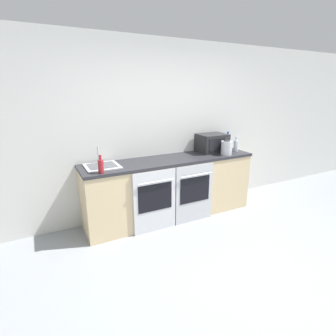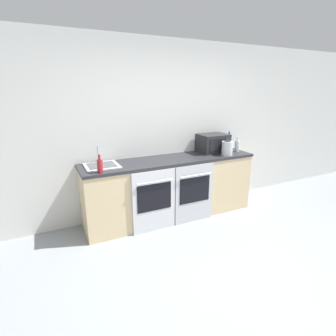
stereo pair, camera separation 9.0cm
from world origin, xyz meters
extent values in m
plane|color=gray|center=(0.00, 0.00, 0.00)|extent=(16.00, 16.00, 0.00)
cube|color=silver|center=(0.00, 2.04, 1.30)|extent=(10.00, 0.06, 2.60)
cube|color=#D1B789|center=(0.00, 1.71, 0.44)|extent=(2.58, 0.59, 0.88)
cube|color=#28282D|center=(0.00, 1.71, 0.90)|extent=(2.61, 0.61, 0.04)
cube|color=silver|center=(-0.41, 1.40, 0.43)|extent=(0.61, 0.03, 0.87)
cube|color=black|center=(-0.41, 1.39, 0.50)|extent=(0.49, 0.01, 0.38)
cylinder|color=silver|center=(-0.41, 1.36, 0.73)|extent=(0.50, 0.02, 0.02)
cube|color=#B7BABF|center=(0.23, 1.40, 0.43)|extent=(0.61, 0.03, 0.87)
cube|color=black|center=(0.23, 1.39, 0.50)|extent=(0.49, 0.01, 0.38)
cylinder|color=#B7BABF|center=(0.23, 1.36, 0.73)|extent=(0.50, 0.02, 0.02)
cube|color=#232326|center=(0.81, 1.81, 1.06)|extent=(0.46, 0.35, 0.29)
cube|color=black|center=(0.76, 1.63, 1.06)|extent=(0.27, 0.01, 0.20)
cube|color=#2D2D33|center=(0.97, 1.63, 1.06)|extent=(0.10, 0.01, 0.23)
cylinder|color=maroon|center=(-1.07, 1.48, 1.00)|extent=(0.07, 0.07, 0.16)
cylinder|color=maroon|center=(-1.07, 1.48, 1.11)|extent=(0.03, 0.03, 0.06)
cylinder|color=#234793|center=(1.18, 1.88, 1.02)|extent=(0.07, 0.07, 0.21)
cylinder|color=#234793|center=(1.18, 1.88, 1.17)|extent=(0.03, 0.03, 0.08)
cylinder|color=silver|center=(1.18, 1.66, 1.01)|extent=(0.07, 0.07, 0.18)
cylinder|color=silver|center=(1.18, 1.66, 1.13)|extent=(0.03, 0.03, 0.07)
cylinder|color=#B7BABF|center=(0.88, 1.53, 1.02)|extent=(0.17, 0.17, 0.21)
cylinder|color=#262628|center=(0.88, 1.53, 1.14)|extent=(0.09, 0.09, 0.01)
cube|color=#B7BABF|center=(-1.00, 1.75, 0.92)|extent=(0.44, 0.42, 0.01)
cube|color=#4C4F54|center=(-1.00, 1.75, 0.94)|extent=(0.35, 0.31, 0.01)
cylinder|color=#B7BABF|center=(-1.00, 1.92, 1.05)|extent=(0.02, 0.02, 0.23)
camera|label=1|loc=(-1.74, -1.57, 1.88)|focal=28.00mm
camera|label=2|loc=(-1.66, -1.61, 1.88)|focal=28.00mm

